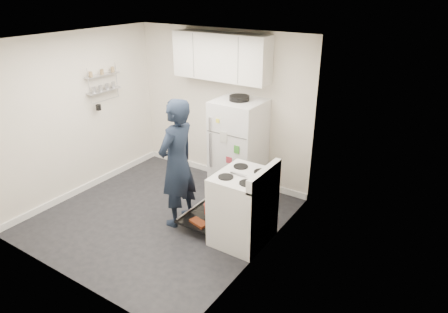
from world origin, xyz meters
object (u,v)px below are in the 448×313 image
Objects in this scene: open_oven_door at (208,213)px; electric_range at (242,208)px; refrigerator at (238,148)px; person at (177,164)px.

electric_range is at bearing -4.06° from open_oven_door.
refrigerator is at bearing 123.36° from electric_range.
electric_range is 0.61× the size of person.
open_oven_door is 1.22m from refrigerator.
electric_range is at bearing -56.64° from refrigerator.
open_oven_door is at bearing -81.53° from refrigerator.
electric_range is at bearing 95.87° from person.
open_oven_door is 0.44× the size of refrigerator.
refrigerator reaches higher than open_oven_door.
refrigerator is at bearing 168.40° from person.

